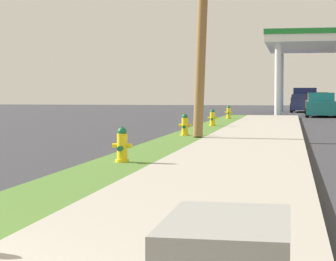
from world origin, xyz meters
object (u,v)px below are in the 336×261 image
Objects in this scene: fire_hydrant_fourth at (213,118)px; fire_hydrant_second at (122,147)px; car_tan_by_far_pump at (319,104)px; truck_navy_at_forecourt at (305,101)px; fire_hydrant_fifth at (229,113)px; fire_hydrant_third at (185,126)px; car_teal_by_near_pump at (322,106)px.

fire_hydrant_second is at bearing -90.23° from fire_hydrant_fourth.
car_tan_by_far_pump is 3.99m from truck_navy_at_forecourt.
fire_hydrant_fourth is 1.00× the size of fire_hydrant_fifth.
fire_hydrant_second and fire_hydrant_third have the same top height.
fire_hydrant_second is 1.00× the size of fire_hydrant_fourth.
car_tan_by_far_pump is at bearing 89.28° from car_teal_by_near_pump.
truck_navy_at_forecourt reaches higher than car_teal_by_near_pump.
fire_hydrant_fifth is at bearing 90.44° from fire_hydrant_fourth.
fire_hydrant_fifth is (-0.06, 8.21, 0.00)m from fire_hydrant_fourth.
car_teal_by_near_pump is at bearing -85.33° from truck_navy_at_forecourt.
car_tan_by_far_pump is (0.09, 7.00, 0.00)m from car_teal_by_near_pump.
truck_navy_at_forecourt is (-0.98, 3.86, 0.19)m from car_tan_by_far_pump.
fire_hydrant_third is at bearing -91.26° from fire_hydrant_fourth.
fire_hydrant_third is 0.14× the size of truck_navy_at_forecourt.
car_teal_by_near_pump is at bearing 76.05° from fire_hydrant_third.
car_teal_by_near_pump is at bearing 52.75° from fire_hydrant_fifth.
car_teal_by_near_pump is (5.33, 15.30, 0.28)m from fire_hydrant_fourth.
fire_hydrant_fifth is 0.16× the size of car_tan_by_far_pump.
fire_hydrant_fifth is (0.00, 23.76, 0.00)m from fire_hydrant_second.
car_teal_by_near_pump is (5.39, 7.09, 0.28)m from fire_hydrant_fifth.
fire_hydrant_third is 29.56m from car_tan_by_far_pump.
fire_hydrant_second is 0.16× the size of car_tan_by_far_pump.
car_teal_by_near_pump is at bearing 70.81° from fire_hydrant_fourth.
truck_navy_at_forecourt reaches higher than fire_hydrant_fourth.
fire_hydrant_fifth is at bearing 90.00° from fire_hydrant_second.
car_teal_by_near_pump is 1.00× the size of car_tan_by_far_pump.
fire_hydrant_fourth is at bearing 89.77° from fire_hydrant_second.
truck_navy_at_forecourt is (4.44, 26.16, 0.47)m from fire_hydrant_fourth.
fire_hydrant_fifth is 8.91m from car_teal_by_near_pump.
truck_navy_at_forecourt is (-0.89, 10.86, 0.19)m from car_teal_by_near_pump.
fire_hydrant_fourth is 16.20m from car_teal_by_near_pump.
truck_navy_at_forecourt is at bearing 94.67° from car_teal_by_near_pump.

